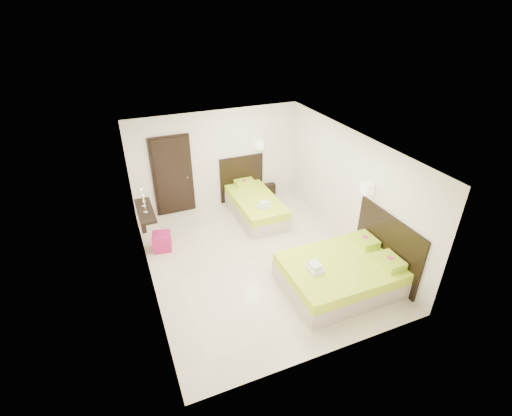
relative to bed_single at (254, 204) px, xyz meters
name	(u,v)px	position (x,y,z in m)	size (l,w,h in m)	color
floor	(257,258)	(-0.67, -1.79, -0.31)	(5.50, 5.50, 0.00)	beige
bed_single	(254,204)	(0.00, 0.00, 0.00)	(1.24, 2.07, 1.71)	beige
bed_double	(344,272)	(0.57, -3.24, 0.01)	(2.18, 1.85, 1.80)	beige
nightstand	(267,189)	(0.77, 0.94, -0.14)	(0.39, 0.35, 0.35)	black
ottoman	(162,242)	(-2.53, -0.64, -0.11)	(0.40, 0.40, 0.40)	#A51654
door	(173,176)	(-1.87, 0.90, 0.74)	(1.02, 0.15, 2.14)	black
console_shelf	(145,211)	(-2.76, -0.19, 0.51)	(0.35, 1.20, 0.78)	black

